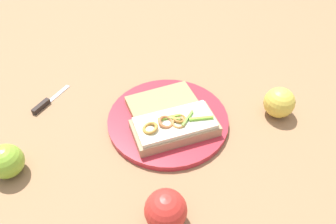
{
  "coord_description": "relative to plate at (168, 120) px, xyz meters",
  "views": [
    {
      "loc": [
        0.55,
        -0.04,
        0.59
      ],
      "look_at": [
        0.0,
        0.0,
        0.04
      ],
      "focal_mm": 36.05,
      "sensor_mm": 36.0,
      "label": 1
    }
  ],
  "objects": [
    {
      "name": "apple_1",
      "position": [
        0.12,
        -0.34,
        0.03
      ],
      "size": [
        0.08,
        0.08,
        0.07
      ],
      "primitive_type": "sphere",
      "rotation": [
        0.0,
        0.0,
        3.01
      ],
      "color": "#82B031",
      "rests_on": "ground_plane"
    },
    {
      "name": "knife",
      "position": [
        -0.09,
        -0.3,
        -0.0
      ],
      "size": [
        0.11,
        0.08,
        0.01
      ],
      "rotation": [
        0.0,
        0.0,
        2.55
      ],
      "color": "silver",
      "rests_on": "ground_plane"
    },
    {
      "name": "bread_slice_side",
      "position": [
        -0.04,
        -0.01,
        0.02
      ],
      "size": [
        0.13,
        0.18,
        0.02
      ],
      "primitive_type": "cube",
      "rotation": [
        0.0,
        0.0,
        5.02
      ],
      "color": "tan",
      "rests_on": "plate"
    },
    {
      "name": "apple_2",
      "position": [
        0.25,
        -0.02,
        0.03
      ],
      "size": [
        0.09,
        0.09,
        0.08
      ],
      "primitive_type": "sphere",
      "rotation": [
        0.0,
        0.0,
        4.61
      ],
      "color": "red",
      "rests_on": "ground_plane"
    },
    {
      "name": "sandwich",
      "position": [
        0.04,
        0.01,
        0.03
      ],
      "size": [
        0.14,
        0.21,
        0.05
      ],
      "rotation": [
        0.0,
        0.0,
        4.98
      ],
      "color": "tan",
      "rests_on": "plate"
    },
    {
      "name": "ground_plane",
      "position": [
        0.0,
        0.0,
        -0.01
      ],
      "size": [
        2.0,
        2.0,
        0.0
      ],
      "primitive_type": "plane",
      "color": "#936846",
      "rests_on": "ground"
    },
    {
      "name": "plate",
      "position": [
        0.0,
        0.0,
        0.0
      ],
      "size": [
        0.29,
        0.29,
        0.02
      ],
      "primitive_type": "cylinder",
      "color": "#B52935",
      "rests_on": "ground_plane"
    },
    {
      "name": "apple_0",
      "position": [
        -0.01,
        0.27,
        0.03
      ],
      "size": [
        0.1,
        0.1,
        0.07
      ],
      "primitive_type": "sphere",
      "rotation": [
        0.0,
        0.0,
        2.03
      ],
      "color": "gold",
      "rests_on": "ground_plane"
    }
  ]
}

